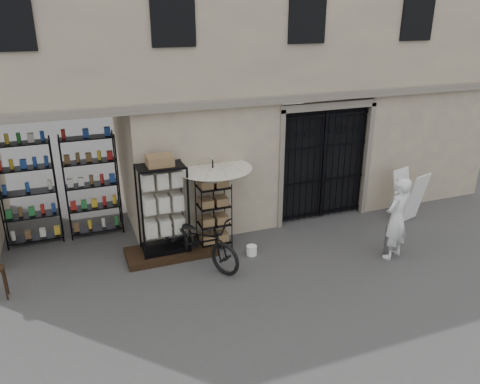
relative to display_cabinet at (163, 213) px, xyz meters
name	(u,v)px	position (x,y,z in m)	size (l,w,h in m)	color
ground	(298,268)	(2.53, -1.56, -1.04)	(80.00, 80.00, 0.00)	black
main_building	(233,37)	(2.53, 2.44, 3.46)	(14.00, 4.00, 9.00)	tan
shop_recess	(62,186)	(-1.97, 1.24, 0.46)	(3.00, 1.70, 3.00)	black
shop_shelving	(61,189)	(-2.02, 1.74, 0.21)	(2.70, 0.50, 2.50)	black
iron_gate	(320,162)	(4.28, 0.72, 0.46)	(2.50, 0.21, 3.00)	black
step_platform	(171,252)	(0.13, -0.01, -0.96)	(2.00, 0.90, 0.15)	black
display_cabinet	(163,213)	(0.00, 0.00, 0.00)	(1.13, 0.89, 2.14)	black
wire_rack	(214,216)	(1.15, 0.01, -0.26)	(0.83, 0.72, 1.59)	black
market_umbrella	(213,172)	(1.20, 0.15, 0.76)	(2.02, 2.04, 2.50)	black
white_bucket	(252,250)	(1.81, -0.66, -0.92)	(0.23, 0.23, 0.22)	white
bicycle	(201,263)	(0.64, -0.62, -1.04)	(0.75, 1.13, 2.16)	black
steel_bollard	(388,240)	(4.66, -1.73, -0.67)	(0.13, 0.13, 0.73)	slate
shopkeeper	(391,256)	(4.72, -1.85, -1.04)	(0.68, 1.87, 0.45)	silver
easel_sign	(409,196)	(6.35, -0.34, -0.36)	(0.79, 0.85, 1.30)	silver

